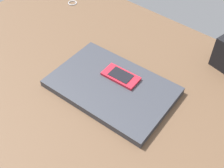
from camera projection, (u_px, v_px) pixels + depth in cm
name	position (u px, v px, depth cm)	size (l,w,h in cm)	color
desk_surface	(102.00, 87.00, 79.99)	(120.00, 80.00, 3.00)	brown
laptop_closed	(112.00, 87.00, 76.62)	(33.16, 21.77, 1.93)	#33353D
cell_phone_on_laptop	(121.00, 76.00, 77.42)	(10.71, 6.02, 0.96)	red
key_ring	(72.00, 3.00, 108.44)	(3.44, 3.44, 0.36)	silver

